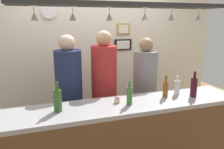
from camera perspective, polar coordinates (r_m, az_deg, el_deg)
back_wall at (r=3.74m, az=-4.94°, el=4.58°), size 4.40×0.06×2.60m
bar_counter at (r=2.48m, az=4.65°, el=-15.45°), size 2.70×0.55×1.00m
overhead_glass_rack at (r=2.37m, az=3.26°, el=17.02°), size 2.20×0.36×0.04m
hanging_wineglass_far_left at (r=2.19m, az=-18.90°, el=13.70°), size 0.07×0.07×0.13m
hanging_wineglass_left at (r=2.23m, az=-9.81°, el=14.20°), size 0.07×0.07×0.13m
hanging_wineglass_center_left at (r=2.30m, az=-0.68°, el=14.36°), size 0.07×0.07×0.13m
hanging_wineglass_center at (r=2.38m, az=8.21°, el=14.20°), size 0.07×0.07×0.13m
hanging_wineglass_center_right at (r=2.58m, az=14.64°, el=13.85°), size 0.07×0.07×0.13m
hanging_wineglass_right at (r=2.78m, az=20.85°, el=13.36°), size 0.07×0.07×0.13m
person_left_navy_shirt at (r=2.97m, az=-10.72°, el=-3.32°), size 0.34×0.34×1.70m
person_middle_red_shirt at (r=3.06m, az=-1.98°, el=-2.05°), size 0.34×0.34×1.75m
person_right_grey_shirt at (r=3.30m, az=8.21°, el=-2.30°), size 0.34×0.34×1.64m
bottle_wine_dark_red at (r=2.82m, az=19.79°, el=-2.92°), size 0.08×0.08×0.30m
bottle_beer_green_import at (r=2.41m, az=4.39°, el=-5.22°), size 0.06×0.06×0.26m
bottle_champagne_green at (r=2.29m, az=-13.47°, el=-6.19°), size 0.08×0.08×0.30m
bottle_beer_amber_tall at (r=2.72m, az=13.24°, el=-3.46°), size 0.06×0.06×0.26m
bottle_soda_clear at (r=2.85m, az=15.97°, el=-3.03°), size 0.06×0.06×0.23m
cupcake at (r=2.49m, az=1.30°, el=-6.27°), size 0.06×0.06×0.08m
picture_frame_lower_pair at (r=3.83m, az=2.77°, el=7.46°), size 0.30×0.02×0.18m
picture_frame_upper_small at (r=3.82m, az=2.86°, el=11.30°), size 0.22×0.02×0.18m
wall_clock at (r=3.55m, az=-15.56°, el=15.03°), size 0.22×0.03×0.22m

